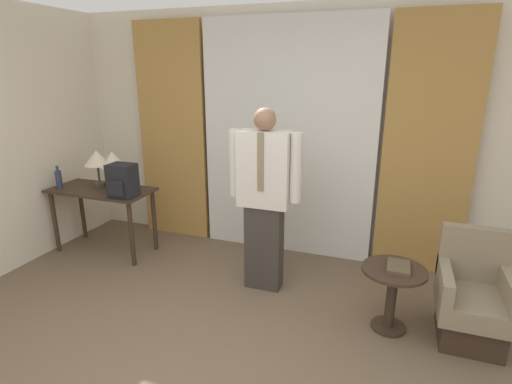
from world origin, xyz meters
name	(u,v)px	position (x,y,z in m)	size (l,w,h in m)	color
wall_back	(290,134)	(0.00, 2.74, 1.35)	(10.00, 0.06, 2.70)	silver
curtain_sheer_center	(287,141)	(0.00, 2.61, 1.29)	(1.93, 0.06, 2.58)	white
curtain_drape_left	(172,134)	(-1.44, 2.61, 1.29)	(0.86, 0.06, 2.58)	#B28442
curtain_drape_right	(428,150)	(1.44, 2.61, 1.29)	(0.86, 0.06, 2.58)	#B28442
desk	(102,199)	(-1.95, 1.87, 0.63)	(1.17, 0.55, 0.75)	#38281E
table_lamp_left	(97,159)	(-2.06, 1.99, 1.06)	(0.28, 0.28, 0.41)	#4C4238
table_lamp_right	(113,161)	(-1.84, 1.99, 1.06)	(0.28, 0.28, 0.41)	#4C4238
bottle_near_edge	(59,179)	(-2.40, 1.74, 0.86)	(0.07, 0.07, 0.26)	#2D3851
backpack	(122,181)	(-1.53, 1.73, 0.93)	(0.27, 0.24, 0.35)	black
person	(264,195)	(0.04, 1.73, 0.94)	(0.68, 0.22, 1.73)	#38332D
armchair	(472,301)	(1.82, 1.54, 0.32)	(0.52, 0.60, 0.85)	#38281E
side_table	(392,288)	(1.22, 1.43, 0.37)	(0.50, 0.50, 0.54)	#38281E
book	(399,267)	(1.25, 1.45, 0.56)	(0.17, 0.25, 0.03)	brown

